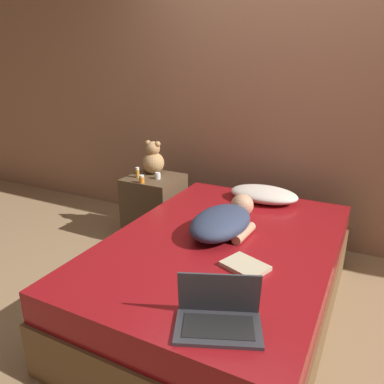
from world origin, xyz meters
TOP-DOWN VIEW (x-y plane):
  - ground_plane at (0.00, 0.00)m, footprint 12.00×12.00m
  - wall_back at (0.00, 1.24)m, footprint 8.00×0.06m
  - bed at (0.00, 0.00)m, footprint 1.32×1.93m
  - nightstand at (-0.94, 0.71)m, footprint 0.45×0.44m
  - pillow at (0.03, 0.77)m, footprint 0.53×0.33m
  - person_lying at (-0.04, 0.11)m, footprint 0.37×0.69m
  - laptop at (0.29, -0.73)m, footprint 0.41×0.33m
  - teddy_bear at (-1.00, 0.80)m, footprint 0.19×0.19m
  - bottle_orange at (-0.94, 0.52)m, footprint 0.04×0.04m
  - bottle_white at (-0.88, 0.67)m, footprint 0.05×0.05m
  - bottle_amber at (-1.06, 0.63)m, footprint 0.03×0.03m
  - book at (0.23, -0.25)m, footprint 0.27×0.24m

SIDE VIEW (x-z plane):
  - ground_plane at x=0.00m, z-range 0.00..0.00m
  - bed at x=0.00m, z-range 0.00..0.50m
  - nightstand at x=-0.94m, z-range 0.00..0.57m
  - book at x=0.23m, z-range 0.50..0.52m
  - laptop at x=0.29m, z-range 0.44..0.66m
  - pillow at x=0.03m, z-range 0.50..0.61m
  - person_lying at x=-0.04m, z-range 0.50..0.66m
  - bottle_white at x=-0.88m, z-range 0.57..0.63m
  - bottle_orange at x=-0.94m, z-range 0.57..0.64m
  - bottle_amber at x=-1.06m, z-range 0.57..0.66m
  - teddy_bear at x=-1.00m, z-range 0.55..0.85m
  - wall_back at x=0.00m, z-range 0.00..2.60m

